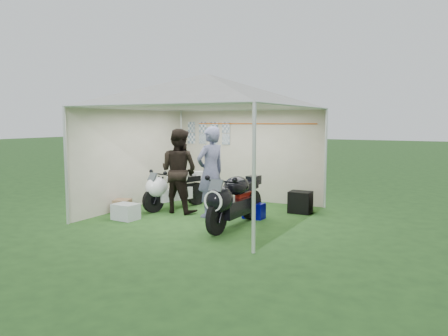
{
  "coord_description": "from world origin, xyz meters",
  "views": [
    {
      "loc": [
        4.7,
        -7.95,
        2.02
      ],
      "look_at": [
        0.22,
        0.35,
        1.0
      ],
      "focal_mm": 35.0,
      "sensor_mm": 36.0,
      "label": 1
    }
  ],
  "objects_px": {
    "crate_0": "(126,212)",
    "crate_1": "(122,206)",
    "person_blue_jacket": "(211,172)",
    "paddock_stand": "(254,211)",
    "motorcycle_black": "(233,199)",
    "canopy_tent": "(208,94)",
    "crate_2": "(122,213)",
    "person_dark_jacket": "(179,171)",
    "equipment_box": "(300,202)",
    "motorcycle_white": "(172,188)"
  },
  "relations": [
    {
      "from": "crate_0",
      "to": "crate_1",
      "type": "relative_size",
      "value": 1.45
    },
    {
      "from": "person_blue_jacket",
      "to": "crate_1",
      "type": "xyz_separation_m",
      "value": [
        -1.89,
        -0.61,
        -0.8
      ]
    },
    {
      "from": "paddock_stand",
      "to": "crate_1",
      "type": "xyz_separation_m",
      "value": [
        -2.77,
        -0.88,
        -0.01
      ]
    },
    {
      "from": "motorcycle_black",
      "to": "person_blue_jacket",
      "type": "distance_m",
      "value": 1.14
    },
    {
      "from": "canopy_tent",
      "to": "crate_0",
      "type": "height_order",
      "value": "canopy_tent"
    },
    {
      "from": "person_blue_jacket",
      "to": "crate_0",
      "type": "relative_size",
      "value": 3.89
    },
    {
      "from": "motorcycle_black",
      "to": "crate_2",
      "type": "relative_size",
      "value": 6.08
    },
    {
      "from": "crate_1",
      "to": "crate_2",
      "type": "xyz_separation_m",
      "value": [
        0.39,
        -0.46,
        -0.03
      ]
    },
    {
      "from": "motorcycle_black",
      "to": "person_dark_jacket",
      "type": "height_order",
      "value": "person_dark_jacket"
    },
    {
      "from": "canopy_tent",
      "to": "equipment_box",
      "type": "height_order",
      "value": "canopy_tent"
    },
    {
      "from": "motorcycle_black",
      "to": "equipment_box",
      "type": "height_order",
      "value": "motorcycle_black"
    },
    {
      "from": "motorcycle_white",
      "to": "person_blue_jacket",
      "type": "distance_m",
      "value": 1.29
    },
    {
      "from": "equipment_box",
      "to": "motorcycle_black",
      "type": "bearing_deg",
      "value": -110.0
    },
    {
      "from": "crate_1",
      "to": "motorcycle_black",
      "type": "bearing_deg",
      "value": -0.88
    },
    {
      "from": "canopy_tent",
      "to": "crate_1",
      "type": "relative_size",
      "value": 16.72
    },
    {
      "from": "paddock_stand",
      "to": "crate_2",
      "type": "relative_size",
      "value": 1.3
    },
    {
      "from": "canopy_tent",
      "to": "motorcycle_white",
      "type": "xyz_separation_m",
      "value": [
        -1.03,
        0.14,
        -2.08
      ]
    },
    {
      "from": "motorcycle_white",
      "to": "crate_0",
      "type": "bearing_deg",
      "value": -83.61
    },
    {
      "from": "person_blue_jacket",
      "to": "equipment_box",
      "type": "relative_size",
      "value": 3.98
    },
    {
      "from": "crate_0",
      "to": "person_blue_jacket",
      "type": "bearing_deg",
      "value": 37.3
    },
    {
      "from": "crate_2",
      "to": "crate_1",
      "type": "bearing_deg",
      "value": 130.19
    },
    {
      "from": "canopy_tent",
      "to": "crate_1",
      "type": "xyz_separation_m",
      "value": [
        -1.75,
        -0.74,
        -2.42
      ]
    },
    {
      "from": "motorcycle_white",
      "to": "person_blue_jacket",
      "type": "height_order",
      "value": "person_blue_jacket"
    },
    {
      "from": "motorcycle_black",
      "to": "paddock_stand",
      "type": "distance_m",
      "value": 1.0
    },
    {
      "from": "person_blue_jacket",
      "to": "crate_2",
      "type": "bearing_deg",
      "value": -34.46
    },
    {
      "from": "person_blue_jacket",
      "to": "equipment_box",
      "type": "distance_m",
      "value": 2.12
    },
    {
      "from": "canopy_tent",
      "to": "crate_2",
      "type": "relative_size",
      "value": 16.99
    },
    {
      "from": "canopy_tent",
      "to": "person_blue_jacket",
      "type": "xyz_separation_m",
      "value": [
        0.14,
        -0.13,
        -1.62
      ]
    },
    {
      "from": "crate_0",
      "to": "canopy_tent",
      "type": "bearing_deg",
      "value": 43.55
    },
    {
      "from": "crate_2",
      "to": "crate_0",
      "type": "bearing_deg",
      "value": 2.13
    },
    {
      "from": "motorcycle_white",
      "to": "person_blue_jacket",
      "type": "xyz_separation_m",
      "value": [
        1.17,
        -0.27,
        0.46
      ]
    },
    {
      "from": "motorcycle_black",
      "to": "person_blue_jacket",
      "type": "xyz_separation_m",
      "value": [
        -0.85,
        0.65,
        0.4
      ]
    },
    {
      "from": "canopy_tent",
      "to": "paddock_stand",
      "type": "relative_size",
      "value": 13.08
    },
    {
      "from": "person_blue_jacket",
      "to": "crate_1",
      "type": "distance_m",
      "value": 2.14
    },
    {
      "from": "canopy_tent",
      "to": "motorcycle_white",
      "type": "height_order",
      "value": "canopy_tent"
    },
    {
      "from": "motorcycle_white",
      "to": "motorcycle_black",
      "type": "bearing_deg",
      "value": -8.28
    },
    {
      "from": "motorcycle_black",
      "to": "person_blue_jacket",
      "type": "height_order",
      "value": "person_blue_jacket"
    },
    {
      "from": "motorcycle_black",
      "to": "person_blue_jacket",
      "type": "bearing_deg",
      "value": 143.98
    },
    {
      "from": "motorcycle_white",
      "to": "crate_0",
      "type": "relative_size",
      "value": 3.61
    },
    {
      "from": "canopy_tent",
      "to": "crate_1",
      "type": "height_order",
      "value": "canopy_tent"
    },
    {
      "from": "equipment_box",
      "to": "crate_2",
      "type": "xyz_separation_m",
      "value": [
        -3.05,
        -2.33,
        -0.12
      ]
    },
    {
      "from": "person_blue_jacket",
      "to": "crate_0",
      "type": "bearing_deg",
      "value": -32.67
    },
    {
      "from": "person_dark_jacket",
      "to": "crate_2",
      "type": "height_order",
      "value": "person_dark_jacket"
    },
    {
      "from": "crate_0",
      "to": "crate_1",
      "type": "xyz_separation_m",
      "value": [
        -0.49,
        0.46,
        -0.01
      ]
    },
    {
      "from": "motorcycle_white",
      "to": "equipment_box",
      "type": "relative_size",
      "value": 3.7
    },
    {
      "from": "equipment_box",
      "to": "person_dark_jacket",
      "type": "bearing_deg",
      "value": -153.28
    },
    {
      "from": "motorcycle_white",
      "to": "paddock_stand",
      "type": "distance_m",
      "value": 2.07
    },
    {
      "from": "canopy_tent",
      "to": "crate_0",
      "type": "xyz_separation_m",
      "value": [
        -1.26,
        -1.2,
        -2.41
      ]
    },
    {
      "from": "person_dark_jacket",
      "to": "crate_2",
      "type": "distance_m",
      "value": 1.53
    },
    {
      "from": "canopy_tent",
      "to": "person_blue_jacket",
      "type": "bearing_deg",
      "value": -41.52
    }
  ]
}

